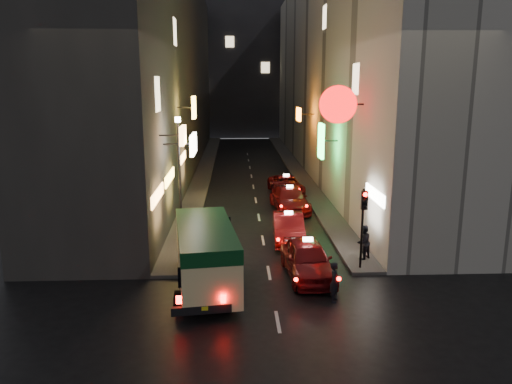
{
  "coord_description": "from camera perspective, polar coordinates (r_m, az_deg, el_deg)",
  "views": [
    {
      "loc": [
        -1.42,
        -11.7,
        8.07
      ],
      "look_at": [
        -0.37,
        13.0,
        2.58
      ],
      "focal_mm": 35.0,
      "sensor_mm": 36.0,
      "label": 1
    }
  ],
  "objects": [
    {
      "name": "taxi_near",
      "position": [
        21.22,
        5.9,
        -7.29
      ],
      "size": [
        2.72,
        5.82,
        1.97
      ],
      "color": "maroon",
      "rests_on": "ground"
    },
    {
      "name": "taxi_third",
      "position": [
        31.92,
        3.86,
        -0.59
      ],
      "size": [
        2.68,
        5.52,
        1.87
      ],
      "color": "maroon",
      "rests_on": "ground"
    },
    {
      "name": "lamp_post",
      "position": [
        25.24,
        -8.74,
        2.45
      ],
      "size": [
        0.28,
        0.28,
        6.22
      ],
      "color": "black",
      "rests_on": "sidewalk_left"
    },
    {
      "name": "pedestrian_sidewalk",
      "position": [
        23.22,
        12.17,
        -5.38
      ],
      "size": [
        0.79,
        0.75,
        1.8
      ],
      "primitive_type": "imported",
      "rotation": [
        0.0,
        0.0,
        3.82
      ],
      "color": "black",
      "rests_on": "sidewalk_right"
    },
    {
      "name": "minibus",
      "position": [
        19.74,
        -5.78,
        -6.58
      ],
      "size": [
        2.89,
        6.26,
        2.59
      ],
      "color": "#FBE69D",
      "rests_on": "ground"
    },
    {
      "name": "taxi_far",
      "position": [
        36.64,
        3.47,
        0.97
      ],
      "size": [
        2.42,
        4.9,
        1.67
      ],
      "color": "maroon",
      "rests_on": "ground"
    },
    {
      "name": "building_right",
      "position": [
        46.67,
        9.47,
        13.49
      ],
      "size": [
        8.22,
        52.0,
        18.0
      ],
      "color": "#B7B1A7",
      "rests_on": "ground"
    },
    {
      "name": "traffic_light",
      "position": [
        21.57,
        12.2,
        -2.23
      ],
      "size": [
        0.26,
        0.43,
        3.5
      ],
      "color": "black",
      "rests_on": "sidewalk_right"
    },
    {
      "name": "sidewalk_right",
      "position": [
        46.74,
        4.57,
        2.63
      ],
      "size": [
        1.5,
        52.0,
        0.15
      ],
      "primitive_type": "cube",
      "color": "#464441",
      "rests_on": "ground"
    },
    {
      "name": "taxi_second",
      "position": [
        25.74,
        3.73,
        -3.85
      ],
      "size": [
        2.33,
        5.3,
        1.83
      ],
      "color": "maroon",
      "rests_on": "ground"
    },
    {
      "name": "building_left",
      "position": [
        46.18,
        -10.93,
        13.45
      ],
      "size": [
        7.59,
        52.0,
        18.0
      ],
      "color": "#353230",
      "rests_on": "ground"
    },
    {
      "name": "sidewalk_left",
      "position": [
        46.49,
        -5.9,
        2.55
      ],
      "size": [
        1.5,
        52.0,
        0.15
      ],
      "primitive_type": "cube",
      "color": "#464441",
      "rests_on": "ground"
    },
    {
      "name": "pedestrian_crossing",
      "position": [
        19.06,
        9.0,
        -9.84
      ],
      "size": [
        0.52,
        0.66,
        1.75
      ],
      "primitive_type": "imported",
      "rotation": [
        0.0,
        0.0,
        1.28
      ],
      "color": "black",
      "rests_on": "ground"
    },
    {
      "name": "building_far",
      "position": [
        77.77,
        -1.44,
        14.67
      ],
      "size": [
        30.0,
        10.0,
        22.0
      ],
      "primitive_type": "cube",
      "color": "#2E2E33",
      "rests_on": "ground"
    }
  ]
}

